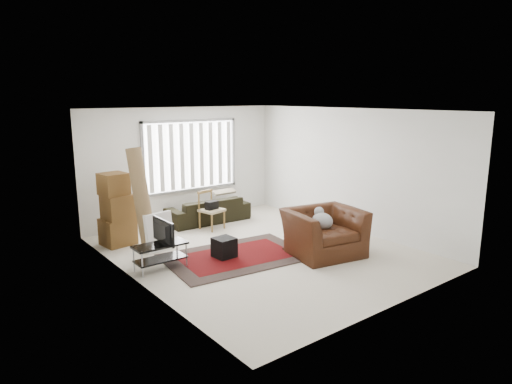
% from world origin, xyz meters
% --- Properties ---
extents(room, '(6.00, 6.02, 2.71)m').
position_xyz_m(room, '(0.03, 0.51, 1.76)').
color(room, beige).
rests_on(room, ground).
extents(persian_rug, '(2.78, 2.02, 0.02)m').
position_xyz_m(persian_rug, '(-0.55, 0.04, 0.01)').
color(persian_rug, black).
rests_on(persian_rug, ground).
extents(tv_stand, '(0.92, 0.41, 0.46)m').
position_xyz_m(tv_stand, '(-1.95, 0.35, 0.33)').
color(tv_stand, black).
rests_on(tv_stand, ground).
extents(tv, '(0.10, 0.74, 0.43)m').
position_xyz_m(tv, '(-1.95, 0.35, 0.67)').
color(tv, black).
rests_on(tv, tv_stand).
extents(subwoofer, '(0.38, 0.38, 0.36)m').
position_xyz_m(subwoofer, '(-0.77, 0.14, 0.20)').
color(subwoofer, black).
rests_on(subwoofer, persian_rug).
extents(moving_boxes, '(0.66, 0.61, 1.46)m').
position_xyz_m(moving_boxes, '(-2.02, 2.12, 0.68)').
color(moving_boxes, brown).
rests_on(moving_boxes, ground).
extents(white_flatpack, '(0.60, 0.26, 0.75)m').
position_xyz_m(white_flatpack, '(-1.52, 1.26, 0.37)').
color(white_flatpack, silver).
rests_on(white_flatpack, ground).
extents(rolled_rug, '(0.46, 0.70, 2.01)m').
position_xyz_m(rolled_rug, '(-1.74, 1.49, 1.01)').
color(rolled_rug, brown).
rests_on(rolled_rug, ground).
extents(sofa, '(2.01, 0.95, 0.76)m').
position_xyz_m(sofa, '(0.33, 2.45, 0.38)').
color(sofa, black).
rests_on(sofa, ground).
extents(side_chair, '(0.55, 0.55, 0.87)m').
position_xyz_m(side_chair, '(0.07, 1.90, 0.48)').
color(side_chair, '#9B8C66').
rests_on(side_chair, ground).
extents(armchair, '(1.54, 1.40, 0.99)m').
position_xyz_m(armchair, '(0.84, -0.85, 0.50)').
color(armchair, '#37190B').
rests_on(armchair, ground).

